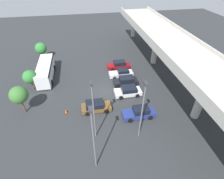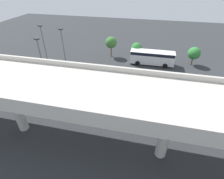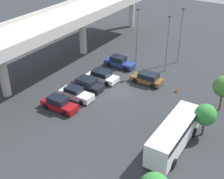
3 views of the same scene
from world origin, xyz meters
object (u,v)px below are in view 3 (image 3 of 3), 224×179
object	(u,v)px
parked_car_2	(87,84)
tree_front_right	(224,87)
shuttle_bus	(174,133)
parked_car_1	(76,94)
lamp_post_near_aisle	(168,40)
traffic_cone	(177,90)
lamp_post_mid_lot	(137,31)
lamp_post_by_overpass	(181,32)
parked_car_3	(102,76)
parked_car_0	(59,104)
parked_car_4	(147,78)
tree_front_centre	(206,115)
parked_car_5	(119,62)

from	to	relation	value
parked_car_2	tree_front_right	distance (m)	17.08
shuttle_bus	parked_car_1	bearing A→B (deg)	81.16
lamp_post_near_aisle	traffic_cone	bearing A→B (deg)	-141.96
lamp_post_mid_lot	parked_car_1	bearing A→B (deg)	176.17
lamp_post_by_overpass	traffic_cone	size ratio (longest dim) A/B	12.29
traffic_cone	lamp_post_near_aisle	bearing A→B (deg)	38.04
lamp_post_near_aisle	tree_front_right	size ratio (longest dim) A/B	1.87
parked_car_3	tree_front_right	world-z (taller)	tree_front_right
lamp_post_by_overpass	tree_front_right	xyz separation A→B (m)	(-10.25, -9.42, -1.77)
parked_car_0	parked_car_4	size ratio (longest dim) A/B	1.05
parked_car_0	tree_front_centre	distance (m)	16.78
parked_car_3	shuttle_bus	distance (m)	16.03
parked_car_0	parked_car_5	size ratio (longest dim) A/B	0.97
tree_front_centre	parked_car_0	bearing A→B (deg)	105.13
parked_car_2	parked_car_3	distance (m)	3.01
shuttle_bus	tree_front_right	bearing A→B (deg)	-12.83
parked_car_5	parked_car_4	bearing A→B (deg)	-22.26
parked_car_4	lamp_post_by_overpass	world-z (taller)	lamp_post_by_overpass
tree_front_right	lamp_post_mid_lot	bearing A→B (deg)	64.53
lamp_post_near_aisle	parked_car_5	bearing A→B (deg)	109.81
tree_front_centre	tree_front_right	size ratio (longest dim) A/B	0.82
parked_car_2	shuttle_bus	distance (m)	15.12
parked_car_4	traffic_cone	xyz separation A→B (m)	(-0.16, -4.40, -0.41)
parked_car_5	tree_front_centre	size ratio (longest dim) A/B	1.28
lamp_post_near_aisle	lamp_post_mid_lot	size ratio (longest dim) A/B	1.00
parked_car_1	parked_car_3	size ratio (longest dim) A/B	1.02
lamp_post_near_aisle	tree_front_right	world-z (taller)	lamp_post_near_aisle
lamp_post_near_aisle	tree_front_centre	bearing A→B (deg)	-141.19
parked_car_3	tree_front_right	size ratio (longest dim) A/B	0.98
parked_car_0	parked_car_3	xyz separation A→B (m)	(8.77, -0.31, -0.03)
parked_car_5	lamp_post_mid_lot	distance (m)	5.41
parked_car_5	lamp_post_mid_lot	world-z (taller)	lamp_post_mid_lot
parked_car_3	lamp_post_by_overpass	bearing A→B (deg)	60.22
tree_front_centre	traffic_cone	xyz separation A→B (m)	(6.99, 5.73, -2.20)
parked_car_5	tree_front_right	xyz separation A→B (m)	(-3.92, -16.31, 2.48)
parked_car_3	lamp_post_mid_lot	world-z (taller)	lamp_post_mid_lot
parked_car_5	lamp_post_mid_lot	bearing A→B (deg)	71.68
lamp_post_mid_lot	tree_front_right	bearing A→B (deg)	-115.47
parked_car_1	traffic_cone	distance (m)	13.17
parked_car_0	lamp_post_near_aisle	xyz separation A→B (m)	(16.29, -6.50, 4.14)
parked_car_4	lamp_post_by_overpass	size ratio (longest dim) A/B	0.51
parked_car_0	lamp_post_mid_lot	bearing A→B (deg)	86.35
parked_car_2	tree_front_centre	xyz separation A→B (m)	(-1.43, -16.15, 1.80)
lamp_post_mid_lot	traffic_cone	distance (m)	11.90
lamp_post_by_overpass	tree_front_centre	bearing A→B (deg)	-149.95
parked_car_5	lamp_post_by_overpass	bearing A→B (deg)	42.57
shuttle_bus	tree_front_centre	bearing A→B (deg)	-28.32
parked_car_4	lamp_post_mid_lot	world-z (taller)	lamp_post_mid_lot
parked_car_1	parked_car_3	xyz separation A→B (m)	(5.72, -0.16, 0.04)
parked_car_0	parked_car_4	world-z (taller)	parked_car_0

